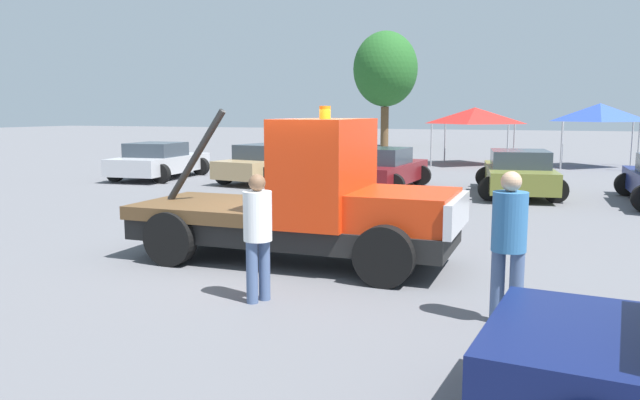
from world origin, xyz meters
TOP-DOWN VIEW (x-y plane):
  - ground_plane at (0.00, 0.00)m, footprint 160.00×160.00m
  - tow_truck at (0.34, 0.01)m, footprint 5.42×2.26m
  - person_near_truck at (3.59, -1.91)m, footprint 0.40×0.40m
  - person_at_hood at (0.51, -2.20)m, footprint 0.37×0.37m
  - parked_car_silver at (-9.93, 10.04)m, footprint 2.80×4.59m
  - parked_car_tan at (-5.61, 10.46)m, footprint 2.82×4.53m
  - parked_car_maroon at (-1.28, 9.82)m, footprint 2.48×4.58m
  - parked_car_olive at (2.84, 10.18)m, footprint 2.88×4.96m
  - canopy_tent_red at (0.07, 20.59)m, footprint 3.40×3.40m
  - canopy_tent_blue at (5.40, 21.21)m, footprint 3.06×3.06m
  - tree_left at (-8.10, 34.13)m, footprint 4.53×4.53m
  - traffic_cone at (0.15, 3.22)m, footprint 0.40×0.40m

SIDE VIEW (x-z plane):
  - ground_plane at x=0.00m, z-range 0.00..0.00m
  - traffic_cone at x=0.15m, z-range -0.02..0.53m
  - parked_car_tan at x=-5.61m, z-range -0.02..1.32m
  - parked_car_maroon at x=-1.28m, z-range -0.02..1.32m
  - parked_car_silver at x=-9.93m, z-range -0.02..1.32m
  - parked_car_olive at x=2.84m, z-range -0.02..1.32m
  - person_at_hood at x=0.51m, z-range 0.13..1.80m
  - tow_truck at x=0.34m, z-range -0.30..2.25m
  - person_near_truck at x=3.59m, z-range 0.14..1.93m
  - canopy_tent_red at x=0.07m, z-range 0.95..3.62m
  - canopy_tent_blue at x=5.40m, z-range 1.01..3.85m
  - tree_left at x=-8.10m, z-range 1.38..9.48m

